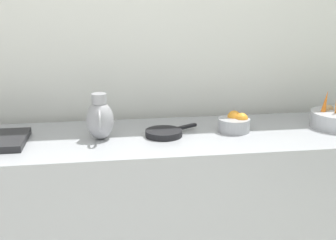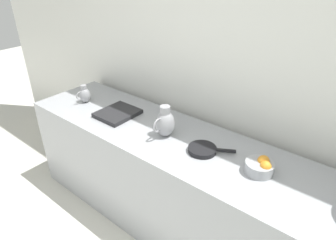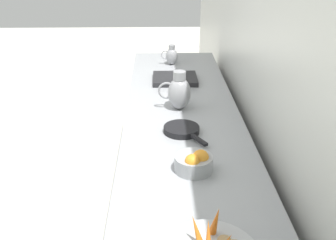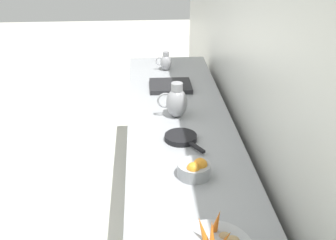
{
  "view_description": "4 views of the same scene",
  "coord_description": "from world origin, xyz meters",
  "px_view_note": "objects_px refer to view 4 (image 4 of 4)",
  "views": [
    {
      "loc": [
        0.81,
        -0.28,
        1.64
      ],
      "look_at": [
        -1.43,
        0.06,
        1.01
      ],
      "focal_mm": 45.87,
      "sensor_mm": 36.0,
      "label": 1
    },
    {
      "loc": [
        0.07,
        0.95,
        2.15
      ],
      "look_at": [
        -1.39,
        -0.23,
        1.11
      ],
      "focal_mm": 31.75,
      "sensor_mm": 36.0,
      "label": 2
    },
    {
      "loc": [
        -1.32,
        2.11,
        1.95
      ],
      "look_at": [
        -1.37,
        0.02,
        0.98
      ],
      "focal_mm": 42.99,
      "sensor_mm": 36.0,
      "label": 3
    },
    {
      "loc": [
        -1.21,
        2.41,
        2.23
      ],
      "look_at": [
        -1.37,
        0.06,
        1.07
      ],
      "focal_mm": 45.49,
      "sensor_mm": 36.0,
      "label": 4
    }
  ],
  "objects_px": {
    "orange_bowl": "(195,169)",
    "metal_pitcher_tall": "(176,102)",
    "metal_pitcher_short": "(166,62)",
    "skillet_on_counter": "(181,138)"
  },
  "relations": [
    {
      "from": "metal_pitcher_tall",
      "to": "metal_pitcher_short",
      "type": "distance_m",
      "value": 0.98
    },
    {
      "from": "metal_pitcher_tall",
      "to": "orange_bowl",
      "type": "bearing_deg",
      "value": 92.64
    },
    {
      "from": "metal_pitcher_tall",
      "to": "skillet_on_counter",
      "type": "bearing_deg",
      "value": 90.18
    },
    {
      "from": "orange_bowl",
      "to": "metal_pitcher_tall",
      "type": "distance_m",
      "value": 0.77
    },
    {
      "from": "orange_bowl",
      "to": "metal_pitcher_short",
      "type": "distance_m",
      "value": 1.75
    },
    {
      "from": "orange_bowl",
      "to": "metal_pitcher_short",
      "type": "xyz_separation_m",
      "value": [
        0.05,
        -1.75,
        0.03
      ]
    },
    {
      "from": "orange_bowl",
      "to": "metal_pitcher_tall",
      "type": "relative_size",
      "value": 0.73
    },
    {
      "from": "orange_bowl",
      "to": "skillet_on_counter",
      "type": "xyz_separation_m",
      "value": [
        0.03,
        -0.42,
        -0.03
      ]
    },
    {
      "from": "metal_pitcher_tall",
      "to": "metal_pitcher_short",
      "type": "relative_size",
      "value": 1.46
    },
    {
      "from": "orange_bowl",
      "to": "metal_pitcher_tall",
      "type": "height_order",
      "value": "metal_pitcher_tall"
    }
  ]
}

